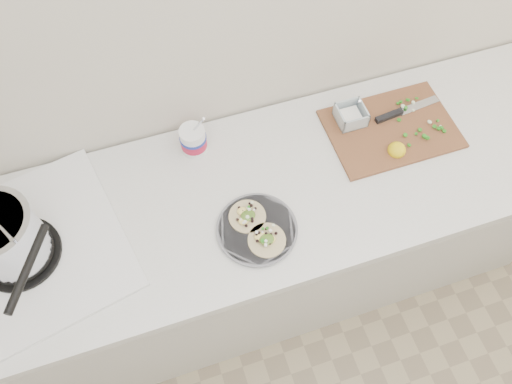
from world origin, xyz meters
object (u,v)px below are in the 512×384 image
object	(u,v)px
stove	(10,244)
cutboard	(389,125)
tub	(194,138)
taco_plate	(257,228)

from	to	relation	value
stove	cutboard	bearing A→B (deg)	-7.20
tub	taco_plate	bearing A→B (deg)	-74.09
stove	cutboard	world-z (taller)	stove
stove	taco_plate	distance (m)	0.72
stove	cutboard	xyz separation A→B (m)	(1.26, 0.09, -0.08)
taco_plate	tub	distance (m)	0.37
tub	cutboard	distance (m)	0.68
taco_plate	cutboard	bearing A→B (deg)	22.60
tub	cutboard	xyz separation A→B (m)	(0.66, -0.12, -0.05)
tub	cutboard	bearing A→B (deg)	-10.54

